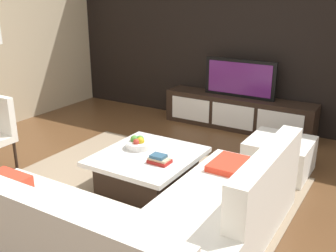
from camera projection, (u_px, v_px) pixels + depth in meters
ground_plane at (151, 193)px, 4.16m from camera, size 14.00×14.00×0.00m
feature_wall_back at (250, 34)px, 5.89m from camera, size 6.40×0.12×2.80m
area_rug at (143, 190)px, 4.21m from camera, size 3.03×2.44×0.01m
media_console at (238, 113)px, 6.02m from camera, size 2.30×0.43×0.50m
television at (240, 78)px, 5.84m from camera, size 1.09×0.06×0.56m
sectional_couch at (140, 224)px, 3.11m from camera, size 2.30×2.29×0.80m
coffee_table at (148, 170)px, 4.23m from camera, size 0.98×1.07×0.38m
ottoman at (279, 156)px, 4.58m from camera, size 0.70×0.70×0.40m
fruit_bowl at (139, 143)px, 4.32m from camera, size 0.28×0.28×0.13m
book_stack at (159, 160)px, 3.95m from camera, size 0.21×0.16×0.09m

